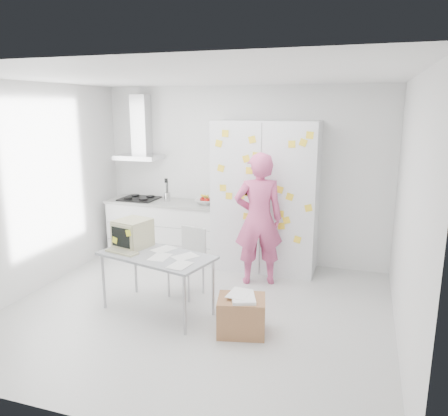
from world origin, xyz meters
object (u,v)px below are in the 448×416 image
(chair, at_px, (189,257))
(cardboard_box, at_px, (241,315))
(person, at_px, (259,219))
(desk, at_px, (141,243))

(chair, relative_size, cardboard_box, 1.50)
(chair, xyz_separation_m, cardboard_box, (0.93, -0.79, -0.28))
(person, distance_m, desk, 1.63)
(desk, xyz_separation_m, chair, (0.41, 0.50, -0.31))
(chair, bearing_deg, person, 54.14)
(person, height_order, cardboard_box, person)
(desk, distance_m, chair, 0.72)
(desk, height_order, chair, desk)
(desk, bearing_deg, cardboard_box, 1.87)
(chair, bearing_deg, cardboard_box, -26.04)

